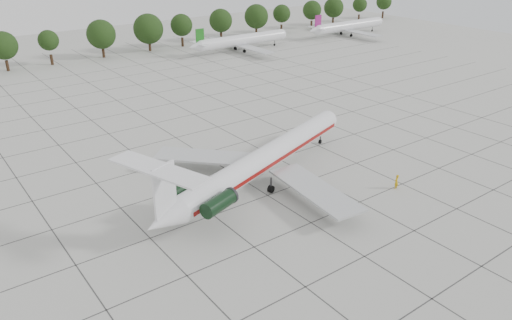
# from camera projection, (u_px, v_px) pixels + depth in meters

# --- Properties ---
(ground) EXTENTS (260.00, 260.00, 0.00)m
(ground) POSITION_uv_depth(u_px,v_px,m) (268.00, 195.00, 62.18)
(ground) COLOR #B9B9B1
(ground) RESTS_ON ground
(apron_joints) EXTENTS (170.00, 170.00, 0.02)m
(apron_joints) POSITION_uv_depth(u_px,v_px,m) (205.00, 156.00, 73.13)
(apron_joints) COLOR #383838
(apron_joints) RESTS_ON ground
(main_airliner) EXTENTS (38.79, 29.58, 9.31)m
(main_airliner) POSITION_uv_depth(u_px,v_px,m) (258.00, 162.00, 63.27)
(main_airliner) COLOR silver
(main_airliner) RESTS_ON ground
(ground_crew) EXTENTS (0.80, 0.61, 1.96)m
(ground_crew) POSITION_uv_depth(u_px,v_px,m) (396.00, 182.00, 63.46)
(ground_crew) COLOR #C99A0B
(ground_crew) RESTS_ON ground
(bg_airliner_d) EXTENTS (28.24, 27.20, 7.40)m
(bg_airliner_d) POSITION_uv_depth(u_px,v_px,m) (242.00, 40.00, 136.54)
(bg_airliner_d) COLOR silver
(bg_airliner_d) RESTS_ON ground
(bg_airliner_e) EXTENTS (28.24, 27.20, 7.40)m
(bg_airliner_e) POSITION_uv_depth(u_px,v_px,m) (349.00, 26.00, 157.28)
(bg_airliner_e) COLOR silver
(bg_airliner_e) RESTS_ON ground
(tree_line) EXTENTS (249.86, 8.44, 10.22)m
(tree_line) POSITION_uv_depth(u_px,v_px,m) (3.00, 46.00, 115.39)
(tree_line) COLOR #332114
(tree_line) RESTS_ON ground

